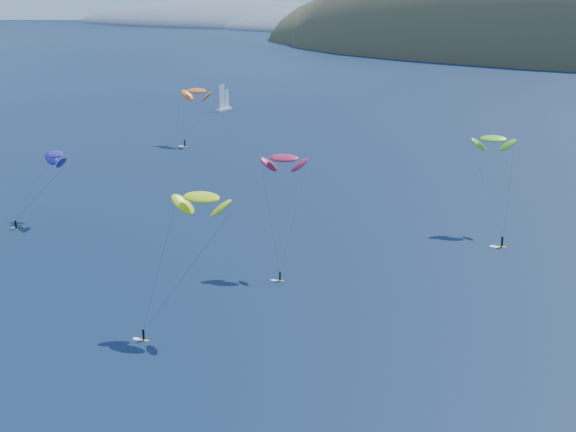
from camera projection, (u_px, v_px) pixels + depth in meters
The scene contains 7 objects.
headland at pixel (248, 27), 898.86m from camera, with size 460.00×250.00×60.00m.
sailboat at pixel (224, 108), 294.15m from camera, with size 8.82×7.66×11.09m.
kitesurfer_1 at pixel (197, 91), 230.90m from camera, with size 9.70×9.33×17.96m.
kitesurfer_2 at pixel (201, 198), 106.64m from camera, with size 8.63×12.04×20.14m.
kitesurfer_3 at pixel (494, 139), 150.63m from camera, with size 11.12×15.36×19.22m.
kitesurfer_9 at pixel (284, 158), 128.97m from camera, with size 7.95×10.34×20.19m.
kitesurfer_10 at pixel (56, 154), 156.81m from camera, with size 8.67×13.73×15.20m.
Camera 1 is at (51.85, -28.05, 45.42)m, focal length 50.00 mm.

